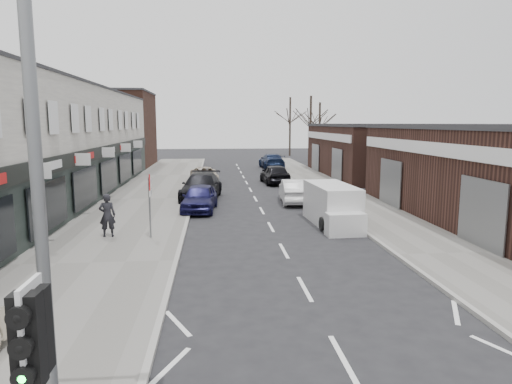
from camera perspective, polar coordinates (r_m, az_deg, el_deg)
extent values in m
cube|color=slate|center=(29.17, -13.41, -0.91)|extent=(5.50, 64.00, 0.12)
cube|color=slate|center=(30.04, 10.91, -0.56)|extent=(3.50, 64.00, 0.12)
cube|color=silver|center=(28.22, -28.14, 5.13)|extent=(8.00, 41.00, 7.10)
cube|color=#42251C|center=(52.64, -17.36, 7.38)|extent=(8.00, 10.00, 8.00)
cube|color=#3D221B|center=(43.27, 15.22, 4.97)|extent=(10.00, 16.00, 4.50)
cube|color=silver|center=(5.28, -26.15, -15.66)|extent=(0.05, 0.55, 1.10)
cube|color=black|center=(5.18, -26.64, -16.18)|extent=(0.28, 0.22, 0.95)
sphere|color=#0CE533|center=(5.21, -26.91, -19.72)|extent=(0.18, 0.18, 0.18)
cube|color=black|center=(5.38, -25.69, -15.16)|extent=(0.26, 0.20, 0.90)
cylinder|color=slate|center=(6.11, -25.71, 1.72)|extent=(0.16, 0.16, 8.00)
cylinder|color=slate|center=(18.98, -13.14, -1.92)|extent=(0.07, 0.07, 2.50)
cube|color=white|center=(18.87, -13.05, -0.13)|extent=(0.04, 0.45, 0.25)
cube|color=white|center=(22.01, 9.41, -1.51)|extent=(1.94, 4.22, 1.89)
cube|color=white|center=(19.80, 11.14, -4.02)|extent=(1.70, 0.81, 0.99)
cylinder|color=black|center=(20.57, 8.30, -3.98)|extent=(0.20, 0.63, 0.63)
cylinder|color=black|center=(20.97, 12.40, -3.85)|extent=(0.20, 0.63, 0.63)
cylinder|color=black|center=(23.33, 6.65, -2.45)|extent=(0.20, 0.63, 0.63)
cylinder|color=black|center=(23.69, 10.29, -2.36)|extent=(0.20, 0.63, 0.63)
imported|color=black|center=(19.70, -18.10, -2.78)|extent=(0.70, 0.50, 1.80)
imported|color=#151541|center=(25.09, -7.07, -0.72)|extent=(2.11, 4.41, 1.46)
imported|color=black|center=(28.89, -6.84, 0.67)|extent=(2.81, 5.77, 1.62)
imported|color=#B3A48F|center=(36.36, -6.51, 2.06)|extent=(2.41, 4.81, 1.31)
imported|color=silver|center=(27.56, 4.78, 0.13)|extent=(1.79, 4.44, 1.43)
imported|color=black|center=(36.21, 2.37, 2.28)|extent=(2.15, 4.68, 1.56)
imported|color=#131F3D|center=(48.61, 1.96, 3.90)|extent=(2.44, 5.48, 1.56)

